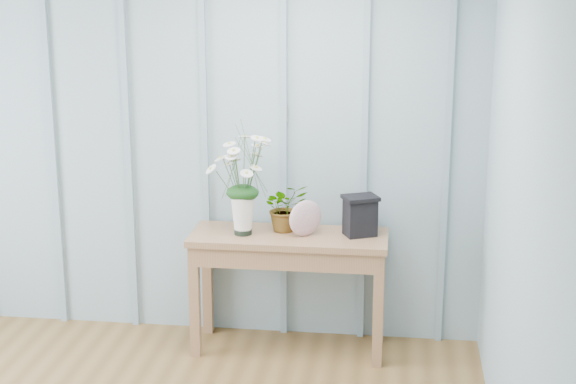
# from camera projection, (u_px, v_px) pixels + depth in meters

# --- Properties ---
(room_shell) EXTENTS (4.00, 4.50, 2.50)m
(room_shell) POSITION_uv_depth(u_px,v_px,m) (87.00, 44.00, 4.11)
(room_shell) COLOR #94ABB4
(room_shell) RESTS_ON ground
(sideboard) EXTENTS (1.20, 0.45, 0.75)m
(sideboard) POSITION_uv_depth(u_px,v_px,m) (289.00, 252.00, 5.39)
(sideboard) COLOR #906543
(sideboard) RESTS_ON ground
(daisy_vase) EXTENTS (0.48, 0.36, 0.67)m
(daisy_vase) POSITION_uv_depth(u_px,v_px,m) (242.00, 167.00, 5.25)
(daisy_vase) COLOR black
(daisy_vase) RESTS_ON sideboard
(spider_plant) EXTENTS (0.35, 0.33, 0.30)m
(spider_plant) POSITION_uv_depth(u_px,v_px,m) (285.00, 207.00, 5.40)
(spider_plant) COLOR #113A13
(spider_plant) RESTS_ON sideboard
(felt_disc_vessel) EXTENTS (0.22, 0.18, 0.22)m
(felt_disc_vessel) POSITION_uv_depth(u_px,v_px,m) (305.00, 218.00, 5.30)
(felt_disc_vessel) COLOR #9C4D6C
(felt_disc_vessel) RESTS_ON sideboard
(carved_box) EXTENTS (0.25, 0.23, 0.25)m
(carved_box) POSITION_uv_depth(u_px,v_px,m) (360.00, 215.00, 5.31)
(carved_box) COLOR black
(carved_box) RESTS_ON sideboard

